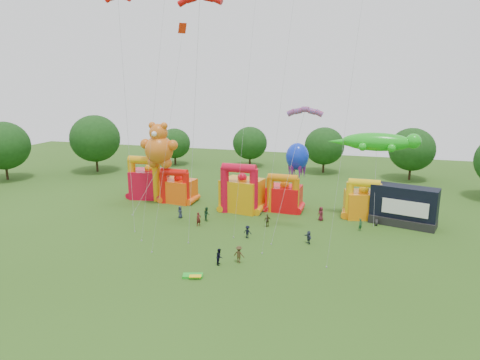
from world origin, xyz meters
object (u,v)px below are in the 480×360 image
(octopus_kite, at_px, (284,184))
(spectator_4, at_px, (267,221))
(gecko_kite, at_px, (377,149))
(bouncy_castle_2, at_px, (242,192))
(stage_trailer, at_px, (404,206))
(teddy_bear_kite, at_px, (155,160))
(bouncy_castle_0, at_px, (149,182))
(spectator_0, at_px, (180,212))

(octopus_kite, bearing_deg, spectator_4, -91.91)
(gecko_kite, bearing_deg, bouncy_castle_2, -174.96)
(stage_trailer, distance_m, teddy_bear_kite, 36.87)
(gecko_kite, height_order, spectator_4, gecko_kite)
(bouncy_castle_0, bearing_deg, teddy_bear_kite, -46.71)
(gecko_kite, bearing_deg, spectator_4, -150.41)
(bouncy_castle_2, distance_m, gecko_kite, 20.27)
(bouncy_castle_0, relative_size, gecko_kite, 0.59)
(stage_trailer, bearing_deg, spectator_0, -168.76)
(teddy_bear_kite, distance_m, spectator_4, 20.72)
(gecko_kite, relative_size, spectator_4, 7.11)
(bouncy_castle_0, relative_size, octopus_kite, 0.71)
(bouncy_castle_2, xyz_separation_m, octopus_kite, (5.69, 3.60, 0.86))
(spectator_4, bearing_deg, spectator_0, -38.36)
(octopus_kite, relative_size, spectator_0, 5.95)
(stage_trailer, height_order, teddy_bear_kite, teddy_bear_kite)
(bouncy_castle_2, bearing_deg, spectator_4, -48.19)
(bouncy_castle_2, xyz_separation_m, spectator_4, (5.37, -6.01, -1.95))
(gecko_kite, xyz_separation_m, spectator_0, (-26.32, -7.58, -9.13))
(stage_trailer, distance_m, spectator_0, 30.98)
(bouncy_castle_2, distance_m, stage_trailer, 22.89)
(bouncy_castle_2, height_order, gecko_kite, gecko_kite)
(octopus_kite, distance_m, spectator_0, 16.46)
(stage_trailer, distance_m, octopus_kite, 17.58)
(stage_trailer, height_order, octopus_kite, octopus_kite)
(stage_trailer, xyz_separation_m, spectator_0, (-30.33, -6.03, -1.75))
(teddy_bear_kite, height_order, gecko_kite, teddy_bear_kite)
(bouncy_castle_2, height_order, teddy_bear_kite, teddy_bear_kite)
(stage_trailer, bearing_deg, spectator_4, -160.73)
(bouncy_castle_0, xyz_separation_m, octopus_kite, (22.60, 1.04, 0.93))
(gecko_kite, xyz_separation_m, spectator_4, (-13.51, -7.67, -9.12))
(bouncy_castle_2, relative_size, spectator_4, 4.28)
(stage_trailer, relative_size, octopus_kite, 0.89)
(bouncy_castle_0, height_order, spectator_0, bouncy_castle_0)
(gecko_kite, bearing_deg, bouncy_castle_0, 178.58)
(bouncy_castle_0, bearing_deg, octopus_kite, 2.65)
(bouncy_castle_0, distance_m, bouncy_castle_2, 17.10)
(bouncy_castle_2, xyz_separation_m, teddy_bear_kite, (-13.69, -0.87, 4.34))
(spectator_0, bearing_deg, bouncy_castle_2, 56.98)
(bouncy_castle_0, bearing_deg, stage_trailer, -3.50)
(teddy_bear_kite, xyz_separation_m, octopus_kite, (19.38, 4.47, -3.48))
(bouncy_castle_2, distance_m, teddy_bear_kite, 14.38)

